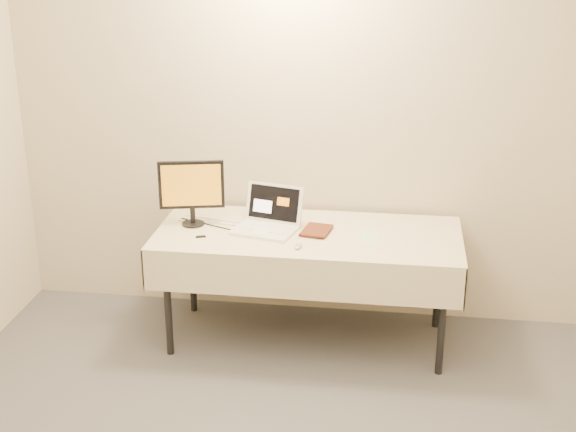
# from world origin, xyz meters

# --- Properties ---
(back_wall) EXTENTS (4.00, 0.10, 2.70)m
(back_wall) POSITION_xyz_m (0.00, 2.50, 1.35)
(back_wall) COLOR beige
(back_wall) RESTS_ON ground
(table) EXTENTS (1.86, 0.81, 0.74)m
(table) POSITION_xyz_m (0.00, 2.05, 0.68)
(table) COLOR black
(table) RESTS_ON ground
(laptop) EXTENTS (0.44, 0.41, 0.25)m
(laptop) POSITION_xyz_m (-0.25, 2.08, 0.80)
(laptop) COLOR white
(laptop) RESTS_ON table
(monitor) EXTENTS (0.40, 0.17, 0.41)m
(monitor) POSITION_xyz_m (-0.73, 2.08, 0.98)
(monitor) COLOR black
(monitor) RESTS_ON table
(book) EXTENTS (0.16, 0.05, 0.22)m
(book) POSITION_xyz_m (-0.03, 2.07, 0.85)
(book) COLOR maroon
(book) RESTS_ON table
(alarm_clock) EXTENTS (0.15, 0.10, 0.06)m
(alarm_clock) POSITION_xyz_m (-0.32, 2.33, 0.77)
(alarm_clock) COLOR black
(alarm_clock) RESTS_ON table
(clicker) EXTENTS (0.05, 0.09, 0.02)m
(clicker) POSITION_xyz_m (-0.03, 1.80, 0.75)
(clicker) COLOR #B2B2B5
(clicker) RESTS_ON table
(paper_form) EXTENTS (0.10, 0.25, 0.00)m
(paper_form) POSITION_xyz_m (0.38, 2.04, 0.74)
(paper_form) COLOR #C9EBBB
(paper_form) RESTS_ON table
(usb_dongle) EXTENTS (0.06, 0.04, 0.01)m
(usb_dongle) POSITION_xyz_m (-0.63, 1.88, 0.74)
(usb_dongle) COLOR black
(usb_dongle) RESTS_ON table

